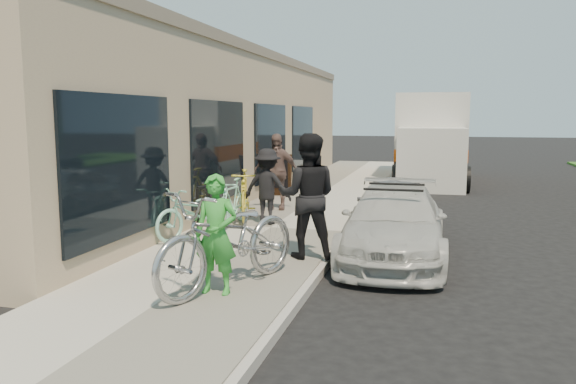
# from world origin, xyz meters

# --- Properties ---
(ground) EXTENTS (120.00, 120.00, 0.00)m
(ground) POSITION_xyz_m (0.00, 0.00, 0.00)
(ground) COLOR black
(ground) RESTS_ON ground
(sidewalk) EXTENTS (3.00, 34.00, 0.15)m
(sidewalk) POSITION_xyz_m (-2.00, 3.00, 0.07)
(sidewalk) COLOR #AAA599
(sidewalk) RESTS_ON ground
(curb) EXTENTS (0.12, 34.00, 0.13)m
(curb) POSITION_xyz_m (-0.45, 3.00, 0.07)
(curb) COLOR #A29D94
(curb) RESTS_ON ground
(storefront) EXTENTS (3.60, 20.00, 4.22)m
(storefront) POSITION_xyz_m (-5.24, 7.99, 2.12)
(storefront) COLOR tan
(storefront) RESTS_ON ground
(bike_rack) EXTENTS (0.21, 0.63, 0.91)m
(bike_rack) POSITION_xyz_m (-3.07, 2.31, 0.70)
(bike_rack) COLOR black
(bike_rack) RESTS_ON sidewalk
(sandwich_board) EXTENTS (0.79, 0.80, 1.13)m
(sandwich_board) POSITION_xyz_m (-3.10, 7.47, 0.73)
(sandwich_board) COLOR black
(sandwich_board) RESTS_ON sidewalk
(sedan_white) EXTENTS (1.75, 4.12, 1.22)m
(sedan_white) POSITION_xyz_m (0.53, 1.73, 0.59)
(sedan_white) COLOR beige
(sedan_white) RESTS_ON ground
(sedan_silver) EXTENTS (1.56, 3.57, 1.20)m
(sedan_silver) POSITION_xyz_m (0.41, 3.52, 0.60)
(sedan_silver) COLOR #A09FA4
(sedan_silver) RESTS_ON ground
(moving_truck) EXTENTS (2.55, 6.47, 3.15)m
(moving_truck) POSITION_xyz_m (0.94, 13.49, 1.40)
(moving_truck) COLOR beige
(moving_truck) RESTS_ON ground
(tandem_bike) EXTENTS (1.77, 2.62, 1.30)m
(tandem_bike) POSITION_xyz_m (-1.36, -0.98, 0.80)
(tandem_bike) COLOR #A9A9AB
(tandem_bike) RESTS_ON sidewalk
(woman_rider) EXTENTS (0.55, 0.37, 1.51)m
(woman_rider) POSITION_xyz_m (-1.45, -1.21, 0.90)
(woman_rider) COLOR green
(woman_rider) RESTS_ON sidewalk
(man_standing) EXTENTS (1.05, 0.87, 1.96)m
(man_standing) POSITION_xyz_m (-0.76, 0.86, 1.13)
(man_standing) COLOR black
(man_standing) RESTS_ON sidewalk
(cruiser_bike_a) EXTENTS (0.51, 1.59, 0.94)m
(cruiser_bike_a) POSITION_xyz_m (-2.83, 3.04, 0.62)
(cruiser_bike_a) COLOR #92DABF
(cruiser_bike_a) RESTS_ON sidewalk
(cruiser_bike_b) EXTENTS (1.29, 1.91, 0.95)m
(cruiser_bike_b) POSITION_xyz_m (-3.07, 1.74, 0.63)
(cruiser_bike_b) COLOR #92DABF
(cruiser_bike_b) RESTS_ON sidewalk
(cruiser_bike_c) EXTENTS (1.00, 1.84, 1.07)m
(cruiser_bike_c) POSITION_xyz_m (-2.81, 3.72, 0.68)
(cruiser_bike_c) COLOR yellow
(cruiser_bike_c) RESTS_ON sidewalk
(bystander_a) EXTENTS (1.04, 0.64, 1.56)m
(bystander_a) POSITION_xyz_m (-2.17, 3.33, 0.93)
(bystander_a) COLOR black
(bystander_a) RESTS_ON sidewalk
(bystander_b) EXTENTS (1.11, 0.58, 1.81)m
(bystander_b) POSITION_xyz_m (-2.51, 5.16, 1.05)
(bystander_b) COLOR brown
(bystander_b) RESTS_ON sidewalk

